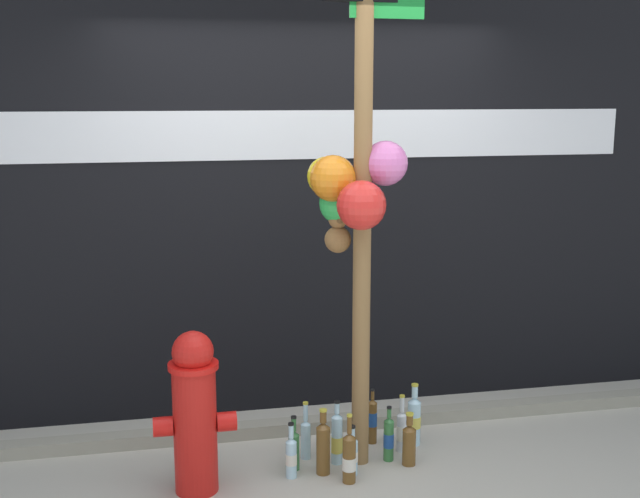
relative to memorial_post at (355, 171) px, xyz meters
name	(u,v)px	position (x,y,z in m)	size (l,w,h in m)	color
building_wall	(301,137)	(-0.11, 0.96, 0.13)	(10.00, 0.21, 3.57)	black
curb_strip	(317,424)	(-0.11, 0.46, -1.62)	(8.00, 0.12, 0.08)	gray
memorial_post	(355,171)	(0.00, 0.00, 0.00)	(0.60, 0.50, 2.87)	olive
fire_hydrant	(195,411)	(-0.88, -0.15, -1.21)	(0.43, 0.26, 0.87)	red
bottle_0	(409,443)	(0.30, -0.10, -1.53)	(0.08, 0.08, 0.31)	brown
bottle_1	(402,430)	(0.31, 0.08, -1.52)	(0.06, 0.06, 0.35)	silver
bottle_2	(294,448)	(-0.34, -0.02, -1.53)	(0.06, 0.06, 0.31)	#337038
bottle_3	(352,454)	(-0.04, -0.14, -1.54)	(0.07, 0.07, 0.28)	#B2DBEA
bottle_4	(306,437)	(-0.25, 0.10, -1.52)	(0.06, 0.06, 0.34)	#B2DBEA
bottle_5	(349,458)	(-0.08, -0.23, -1.52)	(0.07, 0.07, 0.39)	brown
bottle_6	(389,438)	(0.21, -0.02, -1.52)	(0.06, 0.06, 0.32)	#337038
bottle_7	(291,456)	(-0.37, -0.11, -1.53)	(0.06, 0.06, 0.32)	#B2DBEA
bottle_8	(414,420)	(0.41, 0.15, -1.50)	(0.08, 0.08, 0.38)	#B2DBEA
bottle_9	(372,420)	(0.18, 0.22, -1.51)	(0.06, 0.06, 0.34)	brown
bottle_10	(323,446)	(-0.19, -0.10, -1.50)	(0.08, 0.08, 0.38)	brown
bottle_11	(337,438)	(-0.09, 0.00, -1.51)	(0.06, 0.06, 0.37)	#B2DBEA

